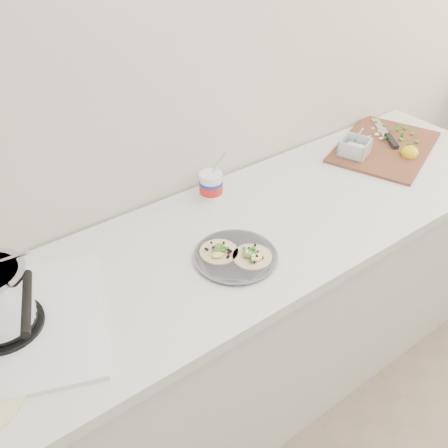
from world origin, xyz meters
TOP-DOWN VIEW (x-y plane):
  - counter at (0.00, 1.43)m, footprint 2.44×0.66m
  - taco_plate at (-0.09, 1.33)m, footprint 0.26×0.26m
  - tub at (0.05, 1.65)m, footprint 0.09×0.09m
  - cutboard at (0.84, 1.52)m, footprint 0.60×0.52m

SIDE VIEW (x-z plane):
  - counter at x=0.00m, z-range 0.00..0.90m
  - taco_plate at x=-0.09m, z-range 0.90..0.94m
  - cutboard at x=0.84m, z-range 0.88..0.96m
  - tub at x=0.05m, z-range 0.87..1.06m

